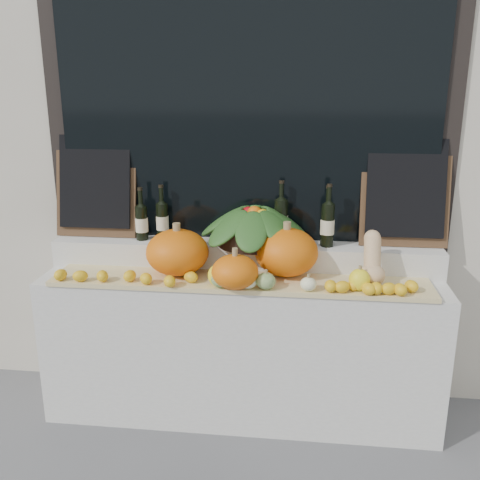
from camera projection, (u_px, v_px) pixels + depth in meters
name	position (u px, v px, depth m)	size (l,w,h in m)	color
storefront_facade	(254.00, 34.00, 3.38)	(7.00, 0.94, 4.50)	beige
display_sill	(241.00, 345.00, 3.21)	(2.30, 0.55, 0.88)	silver
rear_tier	(244.00, 255.00, 3.20)	(2.30, 0.25, 0.16)	silver
straw_bedding	(239.00, 282.00, 2.96)	(2.10, 0.32, 0.03)	tan
pumpkin_left	(177.00, 252.00, 3.01)	(0.36, 0.36, 0.26)	orange
pumpkin_right	(286.00, 252.00, 3.00)	(0.36, 0.36, 0.27)	orange
pumpkin_center	(235.00, 272.00, 2.82)	(0.25, 0.25, 0.18)	orange
butternut_squash	(372.00, 262.00, 2.86)	(0.14, 0.20, 0.29)	#DDB182
decorative_gourds	(269.00, 279.00, 2.82)	(0.86, 0.15, 0.14)	#2A641E
lemon_heap	(237.00, 281.00, 2.84)	(2.20, 0.16, 0.06)	yellow
produce_bowl	(254.00, 225.00, 3.13)	(0.68, 0.68, 0.24)	black
wine_bottle_far_left	(142.00, 222.00, 3.21)	(0.08, 0.08, 0.32)	black
wine_bottle_near_left	(162.00, 220.00, 3.23)	(0.08, 0.08, 0.33)	black
wine_bottle_tall	(281.00, 220.00, 3.15)	(0.08, 0.08, 0.37)	black
wine_bottle_near_right	(328.00, 224.00, 3.07)	(0.08, 0.08, 0.37)	black
wine_bottle_far_right	(327.00, 225.00, 3.08)	(0.08, 0.08, 0.35)	black
chalkboard_left	(96.00, 184.00, 3.25)	(0.50, 0.15, 0.61)	#4C331E
chalkboard_right	(406.00, 191.00, 3.05)	(0.50, 0.15, 0.61)	#4C331E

